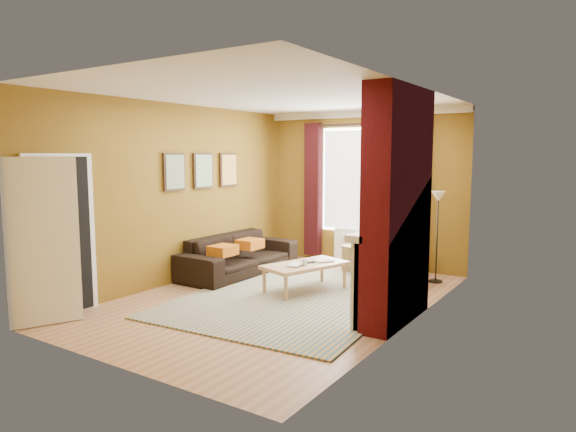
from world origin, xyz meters
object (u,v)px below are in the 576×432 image
Objects in this scene: armchair at (387,261)px; sofa at (239,255)px; coffee_table at (305,266)px; wicker_stool at (352,258)px; floor_lamp at (438,211)px.

sofa is at bearing 1.67° from armchair.
sofa is 1.56m from coffee_table.
wicker_stool reaches higher than coffee_table.
armchair is 2.07× the size of wicker_stool.
armchair is 1.13m from floor_lamp.
sofa reaches higher than armchair.
sofa is at bearing -157.07° from floor_lamp.
wicker_stool is at bearing 108.14° from coffee_table.
coffee_table is (-0.76, -1.25, 0.06)m from armchair.
floor_lamp is at bearing -172.52° from armchair.
sofa is 2.45m from armchair.
coffee_table is (1.52, -0.35, 0.04)m from sofa.
sofa is 1.57× the size of floor_lamp.
armchair is at bearing -152.66° from floor_lamp.
armchair is (2.28, 0.90, -0.01)m from sofa.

